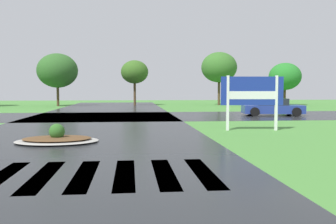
# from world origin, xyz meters

# --- Properties ---
(asphalt_roadway) EXTENTS (10.06, 80.00, 0.01)m
(asphalt_roadway) POSITION_xyz_m (0.00, 10.00, 0.00)
(asphalt_roadway) COLOR #232628
(asphalt_roadway) RESTS_ON ground
(asphalt_cross_road) EXTENTS (90.00, 9.06, 0.01)m
(asphalt_cross_road) POSITION_xyz_m (0.00, 23.22, 0.00)
(asphalt_cross_road) COLOR #232628
(asphalt_cross_road) RESTS_ON ground
(crosswalk_stripes) EXTENTS (7.65, 3.18, 0.01)m
(crosswalk_stripes) POSITION_xyz_m (-0.00, 5.43, 0.00)
(crosswalk_stripes) COLOR white
(crosswalk_stripes) RESTS_ON ground
(estate_billboard) EXTENTS (2.88, 0.33, 2.54)m
(estate_billboard) POSITION_xyz_m (7.53, 13.76, 1.71)
(estate_billboard) COLOR white
(estate_billboard) RESTS_ON ground
(median_island) EXTENTS (2.96, 2.20, 0.68)m
(median_island) POSITION_xyz_m (-0.70, 10.67, 0.13)
(median_island) COLOR #9E9B93
(median_island) RESTS_ON ground
(car_silver_hatch) EXTENTS (4.43, 2.47, 1.24)m
(car_silver_hatch) POSITION_xyz_m (12.08, 22.88, 0.59)
(car_silver_hatch) COLOR navy
(car_silver_hatch) RESTS_ON ground
(background_treeline) EXTENTS (39.69, 5.89, 6.27)m
(background_treeline) POSITION_xyz_m (-0.25, 39.43, 4.06)
(background_treeline) COLOR #4C3823
(background_treeline) RESTS_ON ground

